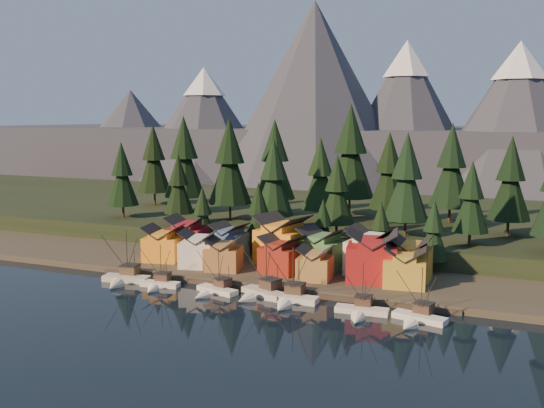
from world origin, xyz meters
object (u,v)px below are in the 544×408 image
at_px(boat_0, 124,272).
at_px(boat_2, 214,285).
at_px(boat_6, 417,311).
at_px(house_back_1, 229,240).
at_px(house_front_1, 199,248).
at_px(house_back_0, 187,235).
at_px(boat_1, 158,279).
at_px(boat_5, 361,305).
at_px(boat_3, 260,286).
at_px(house_front_0, 163,242).
at_px(boat_4, 290,292).

distance_m(boat_0, boat_2, 22.14).
bearing_deg(boat_6, house_back_1, 166.29).
xyz_separation_m(house_front_1, house_back_0, (-8.39, 8.82, 0.75)).
xyz_separation_m(boat_0, boat_1, (9.08, -0.30, -0.51)).
bearing_deg(boat_0, house_back_1, 52.77).
height_order(boat_6, house_front_1, house_front_1).
relative_size(boat_0, house_front_1, 1.27).
height_order(boat_5, house_back_1, house_back_1).
bearing_deg(house_front_1, boat_0, -142.88).
distance_m(boat_3, house_back_0, 36.28).
distance_m(boat_3, house_front_0, 35.15).
distance_m(boat_5, house_back_1, 47.89).
bearing_deg(house_back_1, house_front_0, -140.47).
bearing_deg(boat_1, boat_6, -8.98).
bearing_deg(boat_3, boat_5, 13.27).
relative_size(house_front_0, house_back_1, 1.16).
height_order(boat_0, house_back_0, house_back_0).
relative_size(house_back_0, house_back_1, 1.20).
relative_size(boat_3, house_back_1, 1.43).
bearing_deg(boat_6, boat_1, -167.29).
relative_size(boat_1, house_front_1, 1.01).
xyz_separation_m(boat_2, house_back_1, (-8.64, 24.51, 4.10)).
height_order(house_front_0, house_back_0, house_back_0).
bearing_deg(boat_1, house_back_1, 72.13).
bearing_deg(house_back_0, house_front_1, -54.56).
bearing_deg(boat_1, boat_4, -6.60).
height_order(house_front_1, house_back_0, house_back_0).
relative_size(house_front_0, house_front_1, 0.99).
relative_size(house_front_1, house_back_1, 1.17).
distance_m(boat_2, house_front_0, 27.47).
bearing_deg(house_front_0, boat_1, -71.85).
bearing_deg(house_front_0, boat_4, -32.92).
bearing_deg(house_back_1, boat_2, -64.12).
xyz_separation_m(boat_0, boat_4, (38.86, 0.37, -0.19)).
height_order(boat_0, house_back_1, boat_0).
distance_m(boat_5, boat_6, 10.25).
bearing_deg(boat_0, boat_2, -7.89).
height_order(house_front_1, house_back_1, house_back_1).
distance_m(boat_1, house_front_1, 14.97).
xyz_separation_m(boat_1, house_front_1, (1.96, 14.27, 4.06)).
height_order(boat_3, house_front_0, boat_3).
relative_size(boat_3, house_front_1, 1.23).
relative_size(boat_0, house_back_1, 1.48).
xyz_separation_m(boat_1, boat_6, (54.66, -1.04, 0.07)).
bearing_deg(house_back_1, boat_1, -93.50).
bearing_deg(house_back_0, boat_4, -39.88).
height_order(boat_0, boat_3, boat_0).
distance_m(boat_5, house_front_0, 56.37).
bearing_deg(boat_6, boat_3, -171.81).
height_order(boat_1, boat_2, boat_2).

